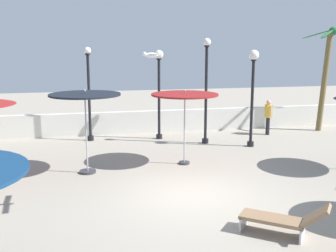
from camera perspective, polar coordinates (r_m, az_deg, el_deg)
The scene contains 12 objects.
ground_plane at distance 11.82m, azimuth 3.28°, elevation -9.43°, with size 56.00×56.00×0.00m, color #9E9384.
boundary_wall at distance 19.89m, azimuth -3.57°, elevation 0.55°, with size 25.20×0.30×1.06m, color silver.
patio_umbrella_1 at distance 14.32m, azimuth 2.31°, elevation 3.91°, with size 2.31×2.31×2.63m.
patio_umbrella_3 at distance 13.52m, azimuth -11.29°, elevation 3.41°, with size 2.27×2.27×2.75m.
palm_tree_1 at distance 21.62m, azimuth 20.97°, elevation 7.73°, with size 2.72×2.89×5.01m.
lamp_post_0 at distance 18.35m, azimuth -1.25°, elevation 5.97°, with size 0.39×0.39×3.93m.
lamp_post_1 at distance 17.24m, azimuth 11.54°, elevation 5.74°, with size 0.41×0.41×3.96m.
lamp_post_2 at distance 18.34m, azimuth -10.79°, elevation 4.85°, with size 0.31×0.31×4.06m.
lamp_post_3 at distance 17.52m, azimuth 5.25°, elevation 5.75°, with size 0.33×0.33×4.43m.
lounge_chair_0 at distance 9.63m, azimuth 15.58°, elevation -12.19°, with size 1.81×1.62×0.84m.
guest_1 at distance 19.98m, azimuth 13.58°, elevation 1.63°, with size 0.26×0.56×1.63m.
seagull_0 at distance 9.74m, azimuth -2.37°, elevation 9.75°, with size 0.38×1.33×0.14m.
Camera 1 is at (-3.08, -10.65, 4.11)m, focal length 44.48 mm.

